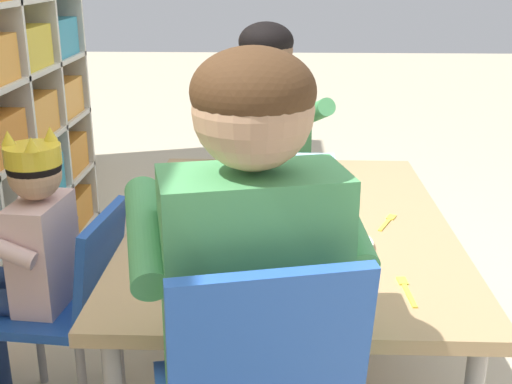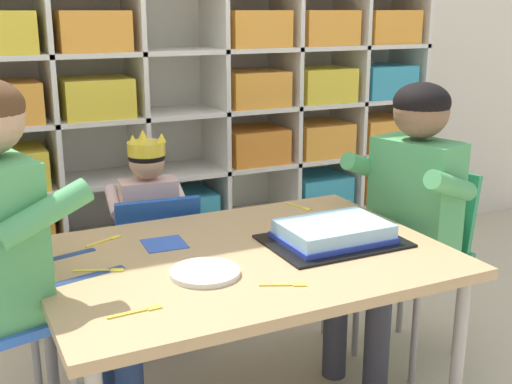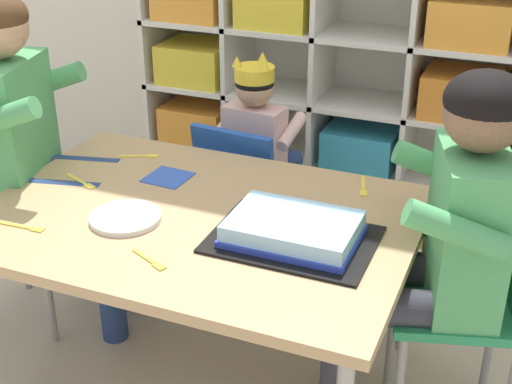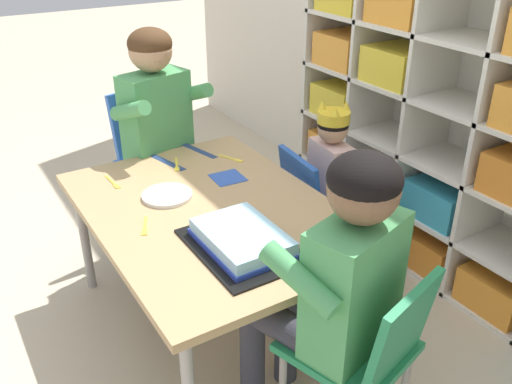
# 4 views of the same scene
# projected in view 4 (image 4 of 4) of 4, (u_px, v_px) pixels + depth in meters

# --- Properties ---
(ground) EXTENTS (16.00, 16.00, 0.00)m
(ground) POSITION_uv_depth(u_px,v_px,m) (216.00, 324.00, 2.31)
(ground) COLOR beige
(storage_cubby_shelf) EXTENTS (2.20, 0.33, 1.36)m
(storage_cubby_shelf) POSITION_uv_depth(u_px,v_px,m) (501.00, 160.00, 2.22)
(storage_cubby_shelf) COLOR silver
(storage_cubby_shelf) RESTS_ON ground
(activity_table) EXTENTS (1.18, 0.84, 0.56)m
(activity_table) POSITION_uv_depth(u_px,v_px,m) (211.00, 218.00, 2.07)
(activity_table) COLOR tan
(activity_table) RESTS_ON ground
(classroom_chair_blue) EXTENTS (0.36, 0.36, 0.61)m
(classroom_chair_blue) POSITION_uv_depth(u_px,v_px,m) (316.00, 202.00, 2.49)
(classroom_chair_blue) COLOR #1E4CA8
(classroom_chair_blue) RESTS_ON ground
(child_with_crown) EXTENTS (0.31, 0.31, 0.82)m
(child_with_crown) POSITION_uv_depth(u_px,v_px,m) (338.00, 169.00, 2.46)
(child_with_crown) COLOR beige
(child_with_crown) RESTS_ON ground
(classroom_chair_adult_side) EXTENTS (0.37, 0.39, 0.80)m
(classroom_chair_adult_side) POSITION_uv_depth(u_px,v_px,m) (153.00, 154.00, 2.65)
(classroom_chair_adult_side) COLOR blue
(classroom_chair_adult_side) RESTS_ON ground
(adult_helper_seated) EXTENTS (0.47, 0.45, 1.10)m
(adult_helper_seated) POSITION_uv_depth(u_px,v_px,m) (165.00, 122.00, 2.48)
(adult_helper_seated) COLOR #4C9E5B
(adult_helper_seated) RESTS_ON ground
(classroom_chair_guest_side) EXTENTS (0.43, 0.40, 0.69)m
(classroom_chair_guest_side) POSITION_uv_depth(u_px,v_px,m) (365.00, 350.00, 1.59)
(classroom_chair_guest_side) COLOR #238451
(classroom_chair_guest_side) RESTS_ON ground
(guest_at_table_side) EXTENTS (0.47, 0.46, 1.02)m
(guest_at_table_side) POSITION_uv_depth(u_px,v_px,m) (336.00, 275.00, 1.56)
(guest_at_table_side) COLOR #4C9E5B
(guest_at_table_side) RESTS_ON ground
(birthday_cake_on_tray) EXTENTS (0.42, 0.30, 0.07)m
(birthday_cake_on_tray) POSITION_uv_depth(u_px,v_px,m) (242.00, 240.00, 1.80)
(birthday_cake_on_tray) COLOR black
(birthday_cake_on_tray) RESTS_ON activity_table
(paper_plate_stack) EXTENTS (0.19, 0.19, 0.01)m
(paper_plate_stack) POSITION_uv_depth(u_px,v_px,m) (167.00, 195.00, 2.12)
(paper_plate_stack) COLOR white
(paper_plate_stack) RESTS_ON activity_table
(paper_napkin_square) EXTENTS (0.13, 0.13, 0.00)m
(paper_napkin_square) POSITION_uv_depth(u_px,v_px,m) (228.00, 178.00, 2.27)
(paper_napkin_square) COLOR #3356B7
(paper_napkin_square) RESTS_ON activity_table
(fork_at_table_front_edge) EXTENTS (0.13, 0.07, 0.00)m
(fork_at_table_front_edge) POSITION_uv_depth(u_px,v_px,m) (177.00, 165.00, 2.38)
(fork_at_table_front_edge) COLOR yellow
(fork_at_table_front_edge) RESTS_ON activity_table
(fork_beside_plate_stack) EXTENTS (0.14, 0.02, 0.00)m
(fork_beside_plate_stack) POSITION_uv_depth(u_px,v_px,m) (113.00, 183.00, 2.23)
(fork_beside_plate_stack) COLOR yellow
(fork_beside_plate_stack) RESTS_ON activity_table
(fork_near_cake_tray) EXTENTS (0.05, 0.13, 0.00)m
(fork_near_cake_tray) POSITION_uv_depth(u_px,v_px,m) (346.00, 228.00, 1.92)
(fork_near_cake_tray) COLOR yellow
(fork_near_cake_tray) RESTS_ON activity_table
(fork_near_child_seat) EXTENTS (0.12, 0.07, 0.00)m
(fork_near_child_seat) POSITION_uv_depth(u_px,v_px,m) (145.00, 227.00, 1.93)
(fork_near_child_seat) COLOR yellow
(fork_near_child_seat) RESTS_ON activity_table
(fork_scattered_mid_table) EXTENTS (0.12, 0.07, 0.00)m
(fork_scattered_mid_table) POSITION_uv_depth(u_px,v_px,m) (232.00, 159.00, 2.44)
(fork_scattered_mid_table) COLOR yellow
(fork_scattered_mid_table) RESTS_ON activity_table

